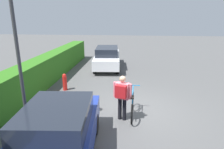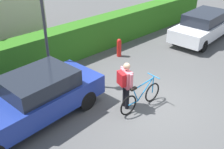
{
  "view_description": "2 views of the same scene",
  "coord_description": "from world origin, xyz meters",
  "px_view_note": "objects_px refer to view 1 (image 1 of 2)",
  "views": [
    {
      "loc": [
        -6.81,
        0.16,
        3.4
      ],
      "look_at": [
        1.45,
        0.99,
        0.94
      ],
      "focal_mm": 31.68,
      "sensor_mm": 36.0,
      "label": 1
    },
    {
      "loc": [
        -5.85,
        -4.35,
        5.04
      ],
      "look_at": [
        -0.5,
        1.31,
        0.72
      ],
      "focal_mm": 43.1,
      "sensor_mm": 36.0,
      "label": 2
    }
  ],
  "objects_px": {
    "street_lamp": "(15,35)",
    "person_rider": "(122,94)",
    "parked_car_near": "(54,142)",
    "parked_car_far": "(107,57)",
    "bicycle": "(132,106)",
    "fire_hydrant": "(65,82)"
  },
  "relations": [
    {
      "from": "street_lamp",
      "to": "person_rider",
      "type": "bearing_deg",
      "value": -73.24
    },
    {
      "from": "parked_car_near",
      "to": "bicycle",
      "type": "xyz_separation_m",
      "value": [
        2.77,
        -1.74,
        -0.35
      ]
    },
    {
      "from": "bicycle",
      "to": "person_rider",
      "type": "distance_m",
      "value": 0.75
    },
    {
      "from": "parked_car_far",
      "to": "street_lamp",
      "type": "distance_m",
      "value": 8.36
    },
    {
      "from": "parked_car_far",
      "to": "street_lamp",
      "type": "relative_size",
      "value": 0.99
    },
    {
      "from": "parked_car_far",
      "to": "fire_hydrant",
      "type": "bearing_deg",
      "value": 162.01
    },
    {
      "from": "parked_car_near",
      "to": "street_lamp",
      "type": "distance_m",
      "value": 3.07
    },
    {
      "from": "bicycle",
      "to": "parked_car_near",
      "type": "bearing_deg",
      "value": 147.81
    },
    {
      "from": "parked_car_near",
      "to": "bicycle",
      "type": "height_order",
      "value": "parked_car_near"
    },
    {
      "from": "street_lamp",
      "to": "parked_car_near",
      "type": "bearing_deg",
      "value": -135.84
    },
    {
      "from": "parked_car_near",
      "to": "street_lamp",
      "type": "height_order",
      "value": "street_lamp"
    },
    {
      "from": "person_rider",
      "to": "fire_hydrant",
      "type": "bearing_deg",
      "value": 48.05
    },
    {
      "from": "person_rider",
      "to": "street_lamp",
      "type": "relative_size",
      "value": 0.34
    },
    {
      "from": "person_rider",
      "to": "street_lamp",
      "type": "distance_m",
      "value": 3.61
    },
    {
      "from": "street_lamp",
      "to": "parked_car_far",
      "type": "bearing_deg",
      "value": -10.8
    },
    {
      "from": "parked_car_far",
      "to": "fire_hydrant",
      "type": "height_order",
      "value": "parked_car_far"
    },
    {
      "from": "street_lamp",
      "to": "fire_hydrant",
      "type": "bearing_deg",
      "value": -0.84
    },
    {
      "from": "person_rider",
      "to": "fire_hydrant",
      "type": "xyz_separation_m",
      "value": [
        2.55,
        2.84,
        -0.52
      ]
    },
    {
      "from": "parked_car_near",
      "to": "fire_hydrant",
      "type": "bearing_deg",
      "value": 16.28
    },
    {
      "from": "parked_car_near",
      "to": "parked_car_far",
      "type": "xyz_separation_m",
      "value": [
        9.47,
        -0.01,
        -0.0
      ]
    },
    {
      "from": "parked_car_near",
      "to": "fire_hydrant",
      "type": "xyz_separation_m",
      "value": [
        4.97,
        1.45,
        -0.32
      ]
    },
    {
      "from": "parked_car_far",
      "to": "street_lamp",
      "type": "height_order",
      "value": "street_lamp"
    }
  ]
}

